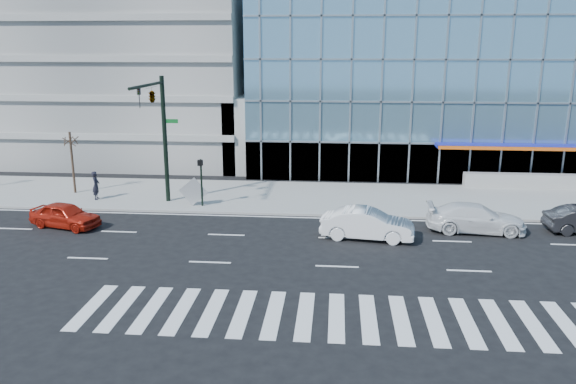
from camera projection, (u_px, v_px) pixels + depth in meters
The scene contains 13 objects.
ground at pixel (337, 238), 29.89m from camera, with size 160.00×160.00×0.00m, color black.
sidewalk at pixel (338, 198), 37.58m from camera, with size 120.00×8.00×0.15m, color gray.
theatre_building at pixel (491, 73), 51.88m from camera, with size 42.00×26.00×15.00m, color #6FA0B9.
parking_garage at pixel (132, 45), 54.12m from camera, with size 24.00×24.00×20.00m, color gray.
ramp_block at pixel (267, 131), 46.99m from camera, with size 6.00×8.00×6.00m, color gray.
traffic_signal at pixel (156, 111), 33.66m from camera, with size 1.14×5.74×8.00m.
ped_signal_post at pixel (201, 175), 34.83m from camera, with size 0.30×0.33×3.00m.
street_tree_near at pixel (70, 140), 37.68m from camera, with size 1.10×1.10×4.23m.
white_suv at pixel (476, 218), 30.79m from camera, with size 2.16×5.31×1.54m, color white.
white_sedan at pixel (367, 224), 29.64m from camera, with size 1.71×4.89×1.61m, color white.
red_sedan at pixel (65, 215), 31.55m from camera, with size 1.65×4.11×1.40m, color #A91B0D.
pedestrian at pixel (96, 185), 36.69m from camera, with size 0.68×0.45×1.87m, color black.
tilted_panel at pixel (193, 192), 35.20m from camera, with size 1.30×0.06×1.30m, color #A1A1A1.
Camera 1 is at (-0.15, -28.42, 9.92)m, focal length 35.00 mm.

